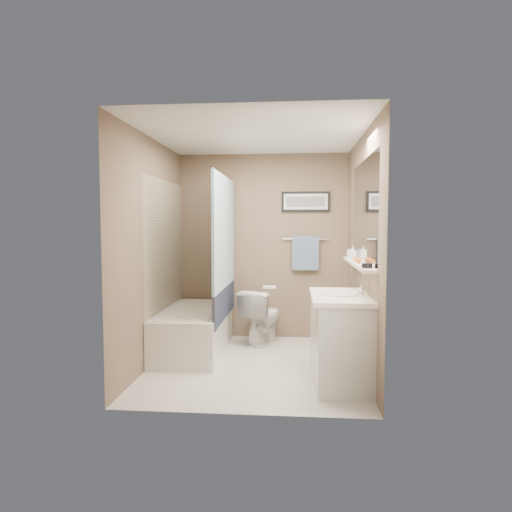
# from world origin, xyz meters

# --- Properties ---
(ground) EXTENTS (2.50, 2.50, 0.00)m
(ground) POSITION_xyz_m (0.00, 0.00, 0.00)
(ground) COLOR silver
(ground) RESTS_ON ground
(ceiling) EXTENTS (2.20, 2.50, 0.04)m
(ceiling) POSITION_xyz_m (0.00, 0.00, 2.38)
(ceiling) COLOR silver
(ceiling) RESTS_ON wall_back
(wall_back) EXTENTS (2.20, 0.04, 2.40)m
(wall_back) POSITION_xyz_m (0.00, 1.23, 1.20)
(wall_back) COLOR brown
(wall_back) RESTS_ON ground
(wall_front) EXTENTS (2.20, 0.04, 2.40)m
(wall_front) POSITION_xyz_m (0.00, -1.23, 1.20)
(wall_front) COLOR brown
(wall_front) RESTS_ON ground
(wall_left) EXTENTS (0.04, 2.50, 2.40)m
(wall_left) POSITION_xyz_m (-1.08, 0.00, 1.20)
(wall_left) COLOR brown
(wall_left) RESTS_ON ground
(wall_right) EXTENTS (0.04, 2.50, 2.40)m
(wall_right) POSITION_xyz_m (1.08, 0.00, 1.20)
(wall_right) COLOR brown
(wall_right) RESTS_ON ground
(tile_surround) EXTENTS (0.02, 1.55, 2.00)m
(tile_surround) POSITION_xyz_m (-1.09, 0.50, 1.00)
(tile_surround) COLOR tan
(tile_surround) RESTS_ON wall_left
(curtain_rod) EXTENTS (0.02, 1.55, 0.02)m
(curtain_rod) POSITION_xyz_m (-0.40, 0.50, 2.05)
(curtain_rod) COLOR silver
(curtain_rod) RESTS_ON wall_left
(curtain_upper) EXTENTS (0.03, 1.45, 1.28)m
(curtain_upper) POSITION_xyz_m (-0.40, 0.50, 1.40)
(curtain_upper) COLOR silver
(curtain_upper) RESTS_ON curtain_rod
(curtain_lower) EXTENTS (0.03, 1.45, 0.36)m
(curtain_lower) POSITION_xyz_m (-0.40, 0.50, 0.58)
(curtain_lower) COLOR #222C41
(curtain_lower) RESTS_ON curtain_rod
(mirror) EXTENTS (0.02, 1.60, 1.00)m
(mirror) POSITION_xyz_m (1.09, -0.15, 1.62)
(mirror) COLOR silver
(mirror) RESTS_ON wall_right
(shelf) EXTENTS (0.12, 1.60, 0.03)m
(shelf) POSITION_xyz_m (1.04, -0.15, 1.10)
(shelf) COLOR silver
(shelf) RESTS_ON wall_right
(towel_bar) EXTENTS (0.60, 0.02, 0.02)m
(towel_bar) POSITION_xyz_m (0.55, 1.22, 1.30)
(towel_bar) COLOR silver
(towel_bar) RESTS_ON wall_back
(towel) EXTENTS (0.34, 0.05, 0.44)m
(towel) POSITION_xyz_m (0.55, 1.20, 1.12)
(towel) COLOR #84A1C0
(towel) RESTS_ON towel_bar
(art_frame) EXTENTS (0.62, 0.02, 0.26)m
(art_frame) POSITION_xyz_m (0.55, 1.23, 1.78)
(art_frame) COLOR black
(art_frame) RESTS_ON wall_back
(art_mat) EXTENTS (0.56, 0.00, 0.20)m
(art_mat) POSITION_xyz_m (0.55, 1.22, 1.78)
(art_mat) COLOR white
(art_mat) RESTS_ON art_frame
(art_image) EXTENTS (0.50, 0.00, 0.13)m
(art_image) POSITION_xyz_m (0.55, 1.22, 1.78)
(art_image) COLOR #595959
(art_image) RESTS_ON art_mat
(door) EXTENTS (0.80, 0.02, 2.00)m
(door) POSITION_xyz_m (0.55, -1.24, 1.00)
(door) COLOR silver
(door) RESTS_ON wall_front
(door_handle) EXTENTS (0.10, 0.02, 0.02)m
(door_handle) POSITION_xyz_m (0.22, -1.19, 1.00)
(door_handle) COLOR silver
(door_handle) RESTS_ON door
(bathtub) EXTENTS (0.72, 1.51, 0.50)m
(bathtub) POSITION_xyz_m (-0.75, 0.44, 0.25)
(bathtub) COLOR silver
(bathtub) RESTS_ON ground
(tub_rim) EXTENTS (0.56, 1.36, 0.02)m
(tub_rim) POSITION_xyz_m (-0.75, 0.44, 0.50)
(tub_rim) COLOR silver
(tub_rim) RESTS_ON bathtub
(toilet) EXTENTS (0.59, 0.76, 0.68)m
(toilet) POSITION_xyz_m (0.01, 0.92, 0.34)
(toilet) COLOR white
(toilet) RESTS_ON ground
(vanity) EXTENTS (0.54, 0.92, 0.80)m
(vanity) POSITION_xyz_m (0.85, -0.47, 0.40)
(vanity) COLOR silver
(vanity) RESTS_ON ground
(countertop) EXTENTS (0.54, 0.96, 0.04)m
(countertop) POSITION_xyz_m (0.84, -0.47, 0.82)
(countertop) COLOR white
(countertop) RESTS_ON vanity
(sink_basin) EXTENTS (0.34, 0.34, 0.01)m
(sink_basin) POSITION_xyz_m (0.83, -0.47, 0.85)
(sink_basin) COLOR white
(sink_basin) RESTS_ON countertop
(faucet_spout) EXTENTS (0.02, 0.02, 0.10)m
(faucet_spout) POSITION_xyz_m (1.03, -0.47, 0.89)
(faucet_spout) COLOR white
(faucet_spout) RESTS_ON countertop
(faucet_knob) EXTENTS (0.05, 0.05, 0.05)m
(faucet_knob) POSITION_xyz_m (1.03, -0.37, 0.87)
(faucet_knob) COLOR silver
(faucet_knob) RESTS_ON countertop
(candle_bowl_near) EXTENTS (0.09, 0.09, 0.04)m
(candle_bowl_near) POSITION_xyz_m (1.04, -0.74, 1.14)
(candle_bowl_near) COLOR black
(candle_bowl_near) RESTS_ON shelf
(hair_brush_front) EXTENTS (0.06, 0.22, 0.04)m
(hair_brush_front) POSITION_xyz_m (1.04, -0.21, 1.14)
(hair_brush_front) COLOR #C35C1B
(hair_brush_front) RESTS_ON shelf
(hair_brush_back) EXTENTS (0.05, 0.22, 0.04)m
(hair_brush_back) POSITION_xyz_m (1.04, -0.11, 1.14)
(hair_brush_back) COLOR #D84B1E
(hair_brush_back) RESTS_ON shelf
(pink_comb) EXTENTS (0.05, 0.16, 0.01)m
(pink_comb) POSITION_xyz_m (1.04, 0.02, 1.12)
(pink_comb) COLOR pink
(pink_comb) RESTS_ON shelf
(glass_jar) EXTENTS (0.08, 0.08, 0.10)m
(glass_jar) POSITION_xyz_m (1.04, 0.43, 1.17)
(glass_jar) COLOR silver
(glass_jar) RESTS_ON shelf
(soap_bottle) EXTENTS (0.07, 0.07, 0.15)m
(soap_bottle) POSITION_xyz_m (1.04, 0.22, 1.19)
(soap_bottle) COLOR #999999
(soap_bottle) RESTS_ON shelf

